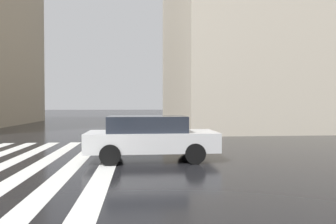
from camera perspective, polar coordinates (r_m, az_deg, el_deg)
haussmann_block_corner at (r=31.35m, az=22.58°, el=16.59°), size 19.40×22.51×20.58m
car_white at (r=10.04m, az=-3.21°, el=-4.46°), size 1.85×4.10×1.41m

